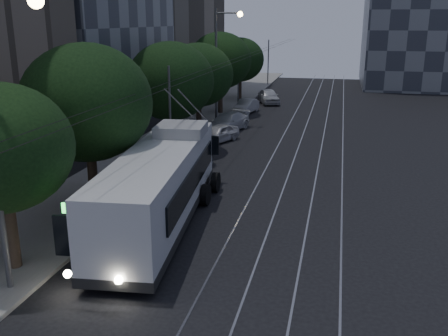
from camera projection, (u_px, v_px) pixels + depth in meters
name	position (u px, v px, depth m)	size (l,w,h in m)	color
ground	(218.00, 246.00, 19.51)	(120.00, 120.00, 0.00)	black
sidewalk	(186.00, 130.00, 39.79)	(5.00, 90.00, 0.15)	gray
tram_rails	(313.00, 137.00, 37.64)	(4.52, 90.00, 0.02)	gray
overhead_wires	(217.00, 88.00, 38.27)	(2.23, 90.00, 6.00)	black
trolleybus	(161.00, 185.00, 21.27)	(3.92, 12.80, 5.63)	silver
pickup_silver	(180.00, 161.00, 28.24)	(2.72, 5.90, 1.64)	#A1A4A9
car_white_a	(218.00, 133.00, 35.98)	(1.50, 3.72, 1.27)	#B3B2B7
car_white_b	(227.00, 122.00, 39.63)	(1.97, 4.84, 1.41)	silver
car_white_c	(246.00, 106.00, 47.25)	(1.37, 3.94, 1.30)	#B3B3B7
car_white_d	(269.00, 96.00, 52.63)	(1.80, 4.46, 1.52)	#BBBCC0
tree_0	(0.00, 148.00, 16.41)	(4.79, 4.79, 6.61)	black
tree_1	(87.00, 103.00, 21.85)	(5.76, 5.76, 7.61)	black
tree_2	(171.00, 81.00, 32.42)	(5.66, 5.66, 7.22)	black
tree_3	(198.00, 75.00, 39.56)	(5.60, 5.60, 6.82)	black
tree_4	(220.00, 61.00, 45.53)	(5.72, 5.72, 7.50)	black
tree_5	(240.00, 60.00, 53.94)	(5.22, 5.22, 6.72)	black
streetlamp_near	(0.00, 118.00, 14.60)	(2.31, 0.44, 9.47)	#555558
streetlamp_far	(221.00, 56.00, 40.71)	(2.30, 0.44, 9.41)	#555558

